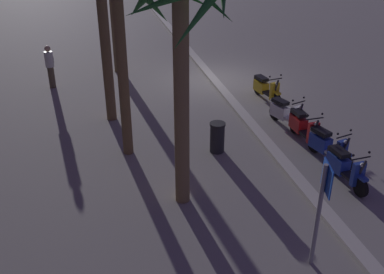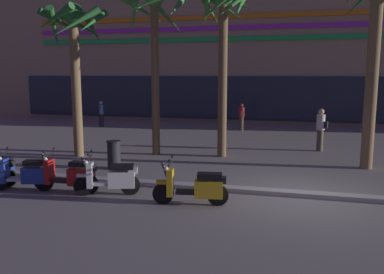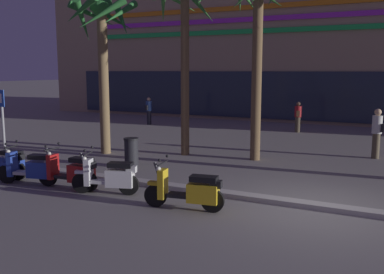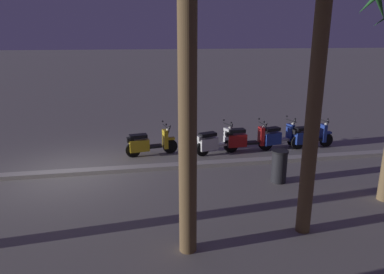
{
  "view_description": "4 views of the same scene",
  "coord_description": "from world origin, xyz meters",
  "px_view_note": "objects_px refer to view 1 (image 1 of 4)",
  "views": [
    {
      "loc": [
        -17.58,
        5.32,
        6.67
      ],
      "look_at": [
        -7.59,
        2.85,
        1.37
      ],
      "focal_mm": 41.98,
      "sensor_mm": 36.0,
      "label": 1
    },
    {
      "loc": [
        -0.24,
        -10.53,
        3.17
      ],
      "look_at": [
        -3.19,
        0.92,
        1.31
      ],
      "focal_mm": 37.81,
      "sensor_mm": 36.0,
      "label": 2
    },
    {
      "loc": [
        1.68,
        -9.65,
        3.08
      ],
      "look_at": [
        -3.3,
        0.39,
        1.36
      ],
      "focal_mm": 40.8,
      "sensor_mm": 36.0,
      "label": 3
    },
    {
      "loc": [
        -1.95,
        10.73,
        4.11
      ],
      "look_at": [
        -3.86,
        -0.03,
        0.98
      ],
      "focal_mm": 33.35,
      "sensor_mm": 36.0,
      "label": 4
    }
  ],
  "objects_px": {
    "crossing_sign": "(321,204)",
    "litter_bin": "(217,137)",
    "palm_tree_by_mall_entrance": "(181,30)",
    "scooter_white_last_in_row": "(285,113)",
    "pedestrian_window_shopping": "(50,65)",
    "scooter_blue_mid_rear": "(327,145)",
    "scooter_red_mid_front": "(303,126)",
    "scooter_yellow_second_in_line": "(265,88)",
    "scooter_blue_lead_nearest": "(344,167)"
  },
  "relations": [
    {
      "from": "scooter_blue_mid_rear",
      "to": "scooter_blue_lead_nearest",
      "type": "bearing_deg",
      "value": 172.93
    },
    {
      "from": "palm_tree_by_mall_entrance",
      "to": "litter_bin",
      "type": "bearing_deg",
      "value": -35.33
    },
    {
      "from": "scooter_blue_mid_rear",
      "to": "palm_tree_by_mall_entrance",
      "type": "xyz_separation_m",
      "value": [
        -1.01,
        4.56,
        3.89
      ]
    },
    {
      "from": "scooter_yellow_second_in_line",
      "to": "palm_tree_by_mall_entrance",
      "type": "distance_m",
      "value": 8.39
    },
    {
      "from": "palm_tree_by_mall_entrance",
      "to": "litter_bin",
      "type": "distance_m",
      "value": 4.73
    },
    {
      "from": "pedestrian_window_shopping",
      "to": "scooter_red_mid_front",
      "type": "bearing_deg",
      "value": -130.71
    },
    {
      "from": "scooter_yellow_second_in_line",
      "to": "pedestrian_window_shopping",
      "type": "xyz_separation_m",
      "value": [
        3.29,
        8.04,
        0.5
      ]
    },
    {
      "from": "scooter_red_mid_front",
      "to": "scooter_yellow_second_in_line",
      "type": "xyz_separation_m",
      "value": [
        3.49,
        -0.16,
        -0.02
      ]
    },
    {
      "from": "scooter_blue_mid_rear",
      "to": "scooter_white_last_in_row",
      "type": "xyz_separation_m",
      "value": [
        2.47,
        0.2,
        -0.01
      ]
    },
    {
      "from": "scooter_blue_mid_rear",
      "to": "litter_bin",
      "type": "distance_m",
      "value": 3.22
    },
    {
      "from": "scooter_white_last_in_row",
      "to": "palm_tree_by_mall_entrance",
      "type": "relative_size",
      "value": 0.29
    },
    {
      "from": "palm_tree_by_mall_entrance",
      "to": "scooter_yellow_second_in_line",
      "type": "bearing_deg",
      "value": -38.26
    },
    {
      "from": "scooter_white_last_in_row",
      "to": "pedestrian_window_shopping",
      "type": "xyz_separation_m",
      "value": [
        5.64,
        7.8,
        0.49
      ]
    },
    {
      "from": "scooter_blue_lead_nearest",
      "to": "scooter_yellow_second_in_line",
      "type": "distance_m",
      "value": 6.02
    },
    {
      "from": "scooter_blue_mid_rear",
      "to": "crossing_sign",
      "type": "distance_m",
      "value": 4.71
    },
    {
      "from": "scooter_blue_lead_nearest",
      "to": "pedestrian_window_shopping",
      "type": "relative_size",
      "value": 1.0
    },
    {
      "from": "scooter_blue_mid_rear",
      "to": "scooter_white_last_in_row",
      "type": "bearing_deg",
      "value": 4.56
    },
    {
      "from": "scooter_yellow_second_in_line",
      "to": "scooter_white_last_in_row",
      "type": "bearing_deg",
      "value": 174.28
    },
    {
      "from": "crossing_sign",
      "to": "palm_tree_by_mall_entrance",
      "type": "bearing_deg",
      "value": 36.43
    },
    {
      "from": "litter_bin",
      "to": "scooter_blue_mid_rear",
      "type": "bearing_deg",
      "value": -112.26
    },
    {
      "from": "scooter_blue_lead_nearest",
      "to": "scooter_white_last_in_row",
      "type": "distance_m",
      "value": 3.67
    },
    {
      "from": "scooter_blue_lead_nearest",
      "to": "scooter_blue_mid_rear",
      "type": "bearing_deg",
      "value": -7.07
    },
    {
      "from": "scooter_blue_mid_rear",
      "to": "scooter_red_mid_front",
      "type": "bearing_deg",
      "value": 5.1
    },
    {
      "from": "crossing_sign",
      "to": "palm_tree_by_mall_entrance",
      "type": "distance_m",
      "value": 4.57
    },
    {
      "from": "scooter_yellow_second_in_line",
      "to": "litter_bin",
      "type": "relative_size",
      "value": 1.95
    },
    {
      "from": "crossing_sign",
      "to": "pedestrian_window_shopping",
      "type": "xyz_separation_m",
      "value": [
        12.0,
        5.57,
        -0.57
      ]
    },
    {
      "from": "scooter_red_mid_front",
      "to": "crossing_sign",
      "type": "bearing_deg",
      "value": 156.11
    },
    {
      "from": "pedestrian_window_shopping",
      "to": "litter_bin",
      "type": "height_order",
      "value": "pedestrian_window_shopping"
    },
    {
      "from": "crossing_sign",
      "to": "pedestrian_window_shopping",
      "type": "distance_m",
      "value": 13.24
    },
    {
      "from": "scooter_blue_lead_nearest",
      "to": "scooter_yellow_second_in_line",
      "type": "bearing_deg",
      "value": -1.78
    },
    {
      "from": "scooter_blue_mid_rear",
      "to": "scooter_red_mid_front",
      "type": "xyz_separation_m",
      "value": [
        1.32,
        0.12,
        0.01
      ]
    },
    {
      "from": "scooter_red_mid_front",
      "to": "palm_tree_by_mall_entrance",
      "type": "relative_size",
      "value": 0.32
    },
    {
      "from": "scooter_blue_lead_nearest",
      "to": "palm_tree_by_mall_entrance",
      "type": "height_order",
      "value": "palm_tree_by_mall_entrance"
    },
    {
      "from": "scooter_red_mid_front",
      "to": "scooter_blue_mid_rear",
      "type": "bearing_deg",
      "value": -174.9
    },
    {
      "from": "scooter_yellow_second_in_line",
      "to": "scooter_red_mid_front",
      "type": "bearing_deg",
      "value": 177.43
    },
    {
      "from": "scooter_white_last_in_row",
      "to": "palm_tree_by_mall_entrance",
      "type": "height_order",
      "value": "palm_tree_by_mall_entrance"
    },
    {
      "from": "scooter_yellow_second_in_line",
      "to": "palm_tree_by_mall_entrance",
      "type": "height_order",
      "value": "palm_tree_by_mall_entrance"
    },
    {
      "from": "crossing_sign",
      "to": "litter_bin",
      "type": "height_order",
      "value": "crossing_sign"
    },
    {
      "from": "crossing_sign",
      "to": "pedestrian_window_shopping",
      "type": "height_order",
      "value": "crossing_sign"
    },
    {
      "from": "scooter_yellow_second_in_line",
      "to": "crossing_sign",
      "type": "distance_m",
      "value": 9.12
    },
    {
      "from": "scooter_white_last_in_row",
      "to": "scooter_yellow_second_in_line",
      "type": "xyz_separation_m",
      "value": [
        2.35,
        -0.24,
        -0.01
      ]
    },
    {
      "from": "scooter_red_mid_front",
      "to": "scooter_yellow_second_in_line",
      "type": "height_order",
      "value": "same"
    },
    {
      "from": "scooter_red_mid_front",
      "to": "crossing_sign",
      "type": "distance_m",
      "value": 5.81
    },
    {
      "from": "scooter_blue_lead_nearest",
      "to": "litter_bin",
      "type": "xyz_separation_m",
      "value": [
        2.42,
        2.83,
        0.03
      ]
    },
    {
      "from": "scooter_blue_lead_nearest",
      "to": "litter_bin",
      "type": "distance_m",
      "value": 3.72
    },
    {
      "from": "scooter_blue_mid_rear",
      "to": "pedestrian_window_shopping",
      "type": "bearing_deg",
      "value": 44.62
    },
    {
      "from": "scooter_red_mid_front",
      "to": "scooter_yellow_second_in_line",
      "type": "bearing_deg",
      "value": -2.57
    },
    {
      "from": "scooter_red_mid_front",
      "to": "palm_tree_by_mall_entrance",
      "type": "distance_m",
      "value": 6.35
    },
    {
      "from": "scooter_blue_mid_rear",
      "to": "scooter_white_last_in_row",
      "type": "relative_size",
      "value": 1.03
    },
    {
      "from": "scooter_white_last_in_row",
      "to": "litter_bin",
      "type": "bearing_deg",
      "value": 114.19
    }
  ]
}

